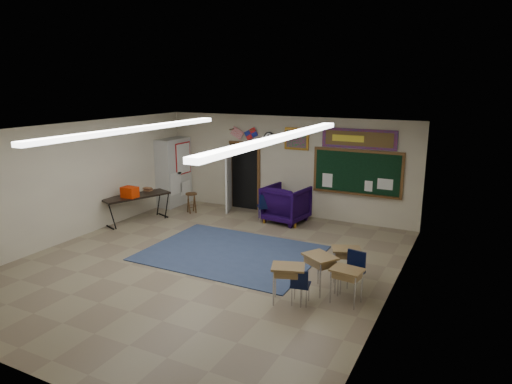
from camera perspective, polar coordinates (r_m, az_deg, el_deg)
The scene contains 25 objects.
floor at distance 10.47m, azimuth -6.31°, elevation -8.87°, with size 9.00×9.00×0.00m, color #82755A.
back_wall at distance 13.88m, azimuth 3.73°, elevation 3.27°, with size 8.00×0.04×3.00m, color beige.
front_wall at distance 6.90m, azimuth -27.76°, elevation -9.22°, with size 8.00×0.04×3.00m, color beige.
left_wall at distance 12.60m, azimuth -21.92°, elevation 1.23°, with size 0.04×9.00×3.00m, color beige.
right_wall at distance 8.54m, azimuth 16.57°, elevation -3.93°, with size 0.04×9.00×3.00m, color beige.
ceiling at distance 9.73m, azimuth -6.77°, elevation 7.68°, with size 8.00×9.00×0.04m, color silver.
area_rug at distance 11.00m, azimuth -3.13°, elevation -7.62°, with size 4.00×3.00×0.02m, color #334261.
fluorescent_strips at distance 9.73m, azimuth -6.76°, elevation 7.33°, with size 3.86×6.00×0.10m, color white, non-canonical shape.
doorway at distance 14.48m, azimuth -2.00°, elevation 1.94°, with size 1.10×0.89×2.16m.
chalkboard at distance 13.16m, azimuth 12.50°, elevation 2.23°, with size 2.55×0.14×1.30m.
bulletin_board at distance 13.01m, azimuth 12.73°, elevation 6.50°, with size 2.10×0.05×0.55m.
framed_art_print at distance 13.59m, azimuth 5.09°, elevation 6.65°, with size 0.75×0.05×0.65m.
wall_clock at distance 13.94m, azimuth 1.64°, elevation 6.87°, with size 0.32×0.05×0.32m.
wall_flags at distance 14.29m, azimuth -1.51°, elevation 7.56°, with size 1.16×0.06×0.70m, color red, non-canonical shape.
storage_cabinet at distance 15.25m, azimuth -10.22°, elevation 2.48°, with size 0.59×1.25×2.20m.
wingback_armchair at distance 13.29m, azimuth 3.75°, elevation -1.48°, with size 1.14×1.17×1.06m, color black.
student_chair_reading at distance 13.29m, azimuth 1.09°, elevation -1.93°, with size 0.43×0.43×0.85m, color black, non-canonical shape.
student_chair_desk_a at distance 8.57m, azimuth 5.60°, elevation -11.56°, with size 0.36×0.36×0.71m, color black, non-canonical shape.
student_chair_desk_b at distance 9.05m, azimuth 11.91°, elevation -9.96°, with size 0.41×0.41×0.83m, color black, non-canonical shape.
student_desk_front_left at distance 9.07m, azimuth 7.94°, elevation -9.77°, with size 0.77×0.72×0.74m.
student_desk_front_right at distance 9.65m, azimuth 11.15°, elevation -8.60°, with size 0.69×0.61×0.69m.
student_desk_back_left at distance 8.58m, azimuth 4.01°, elevation -11.15°, with size 0.71×0.62×0.72m.
student_desk_back_right at distance 8.70m, azimuth 11.23°, elevation -11.21°, with size 0.61×0.49×0.67m.
folding_table at distance 13.69m, azimuth -14.71°, elevation -1.87°, with size 1.30×2.03×1.10m.
wooden_stool at distance 14.35m, azimuth -8.06°, elevation -1.32°, with size 0.35×0.35×0.62m.
Camera 1 is at (5.36, -8.05, 4.00)m, focal length 32.00 mm.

